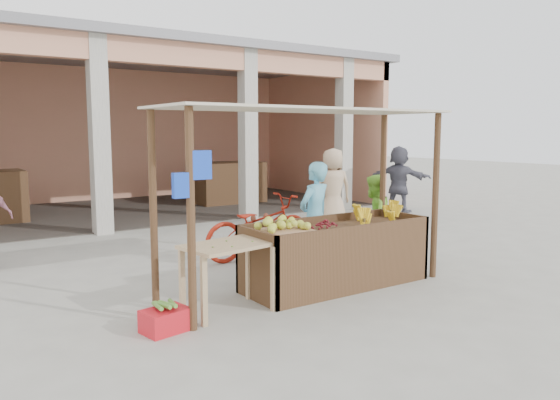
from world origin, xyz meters
TOP-DOWN VIEW (x-y plane):
  - ground at (0.00, 0.00)m, footprint 60.00×60.00m
  - market_building at (0.05, 8.93)m, footprint 14.40×6.40m
  - fruit_stall at (0.50, 0.00)m, footprint 2.60×0.95m
  - stall_awning at (-0.01, 0.06)m, footprint 4.09×1.35m
  - banana_heap at (1.27, 0.06)m, footprint 1.04×0.57m
  - melon_tray at (-0.38, -0.01)m, footprint 0.69×0.60m
  - berry_heap at (0.29, -0.03)m, footprint 0.45×0.37m
  - side_table at (-1.25, -0.14)m, footprint 1.09×0.82m
  - papaya_pile at (-1.25, -0.14)m, footprint 0.68×0.39m
  - red_crate at (-2.11, -0.33)m, footprint 0.52×0.42m
  - plantain_bundle at (-2.11, -0.33)m, footprint 0.37×0.26m
  - produce_sacks at (2.51, 5.17)m, footprint 0.87×0.54m
  - vendor_blue at (0.71, 0.75)m, footprint 0.77×0.65m
  - vendor_green at (1.96, 0.80)m, footprint 0.81×0.64m
  - motorcycle at (0.50, 1.98)m, footprint 0.72×2.09m
  - shopper_c at (3.29, 3.44)m, footprint 1.07×0.86m
  - shopper_d at (6.33, 4.39)m, footprint 1.31×1.82m

SIDE VIEW (x-z plane):
  - ground at x=0.00m, z-range 0.00..0.00m
  - red_crate at x=-2.11m, z-range 0.00..0.24m
  - plantain_bundle at x=-2.11m, z-range 0.24..0.32m
  - produce_sacks at x=2.51m, z-range 0.00..0.66m
  - fruit_stall at x=0.50m, z-range 0.00..0.80m
  - motorcycle at x=0.50m, z-range 0.00..1.09m
  - side_table at x=-1.25m, z-range 0.27..1.08m
  - vendor_green at x=1.96m, z-range 0.00..1.48m
  - berry_heap at x=0.29m, z-range 0.80..0.94m
  - vendor_blue at x=0.71m, z-range 0.00..1.77m
  - melon_tray at x=-0.38m, z-range 0.79..0.98m
  - banana_heap at x=1.27m, z-range 0.80..0.99m
  - papaya_pile at x=-1.25m, z-range 0.81..1.00m
  - shopper_d at x=6.33m, z-range 0.00..1.82m
  - shopper_c at x=3.29m, z-range 0.00..1.93m
  - stall_awning at x=-0.01m, z-range 0.78..3.17m
  - market_building at x=0.05m, z-range 0.60..4.80m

